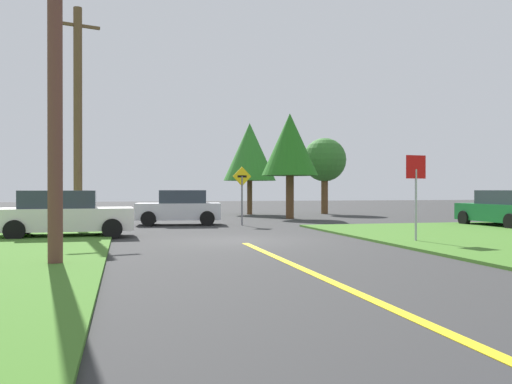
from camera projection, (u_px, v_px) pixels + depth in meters
name	position (u px, v px, depth m)	size (l,w,h in m)	color
ground_plane	(238.00, 240.00, 17.97)	(120.00, 120.00, 0.00)	#303030
lane_stripe_center	(326.00, 279.00, 10.19)	(0.20, 14.00, 0.01)	yellow
stop_sign	(416.00, 182.00, 17.11)	(0.71, 0.15, 2.71)	#9EA0A8
car_approaching_junction	(180.00, 208.00, 25.90)	(4.05, 2.40, 1.62)	silver
parked_car_near_building	(64.00, 214.00, 19.03)	(4.51, 2.19, 1.62)	white
car_on_crossroad	(506.00, 209.00, 24.12)	(2.19, 4.54, 1.62)	#196B33
utility_pole_near	(55.00, 47.00, 11.89)	(1.80, 0.40, 9.19)	brown
utility_pole_mid	(78.00, 117.00, 22.80)	(1.76, 0.63, 9.13)	brown
direction_sign	(242.00, 189.00, 25.58)	(0.90, 0.17, 2.71)	slate
oak_tree_left	(290.00, 145.00, 31.45)	(3.21, 3.21, 5.98)	brown
pine_tree_center	(325.00, 160.00, 37.61)	(2.94, 2.94, 5.14)	brown
oak_tree_right	(250.00, 152.00, 36.74)	(3.47, 3.47, 6.06)	brown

